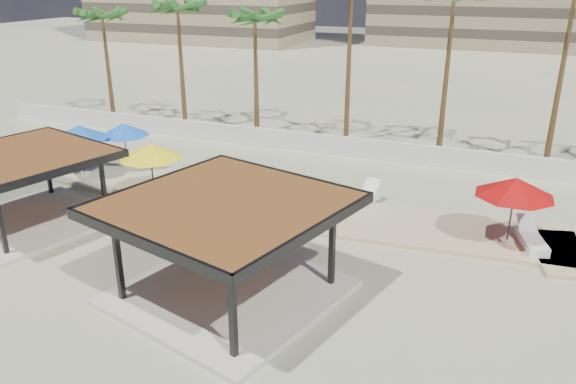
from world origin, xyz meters
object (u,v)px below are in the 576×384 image
at_px(umbrella_c, 515,187).
at_px(lounger_a, 297,211).
at_px(lounger_c, 531,240).
at_px(pavilion_west, 25,182).
at_px(lounger_b, 363,199).
at_px(umbrella_a, 79,132).
at_px(pavilion_central, 227,240).

height_order(umbrella_c, lounger_a, umbrella_c).
distance_m(umbrella_c, lounger_c, 2.34).
xyz_separation_m(pavilion_west, lounger_b, (13.14, 7.22, -1.52)).
relative_size(pavilion_west, umbrella_c, 1.94).
bearing_deg(umbrella_a, lounger_a, -3.90).
height_order(pavilion_west, umbrella_c, pavilion_west).
distance_m(umbrella_a, lounger_c, 22.42).
bearing_deg(lounger_a, lounger_c, -114.51).
xyz_separation_m(pavilion_central, lounger_a, (-0.13, 6.83, -1.73)).
xyz_separation_m(lounger_a, lounger_b, (2.39, 2.48, 0.02)).
relative_size(umbrella_c, lounger_c, 1.66).
height_order(umbrella_a, umbrella_c, umbrella_c).
relative_size(umbrella_a, umbrella_c, 0.91).
xyz_separation_m(pavilion_central, umbrella_c, (8.70, 7.47, 0.46)).
relative_size(pavilion_central, umbrella_a, 2.32).
bearing_deg(pavilion_central, umbrella_c, 55.98).
distance_m(pavilion_central, umbrella_c, 11.47).
bearing_deg(lounger_a, umbrella_a, 57.31).
height_order(pavilion_central, umbrella_c, pavilion_central).
distance_m(umbrella_a, lounger_a, 12.82).
relative_size(pavilion_west, lounger_a, 3.59).
distance_m(pavilion_west, lounger_c, 21.24).
relative_size(pavilion_west, umbrella_a, 2.14).
height_order(pavilion_central, lounger_a, pavilion_central).
distance_m(pavilion_central, lounger_a, 7.05).
relative_size(pavilion_west, lounger_b, 3.15).
relative_size(lounger_a, lounger_b, 0.88).
bearing_deg(lounger_b, umbrella_a, 108.46).
bearing_deg(lounger_c, lounger_a, 78.39).
relative_size(pavilion_central, umbrella_c, 2.11).
bearing_deg(lounger_a, lounger_b, -72.71).
xyz_separation_m(pavilion_central, lounger_c, (9.59, 7.56, -1.71)).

